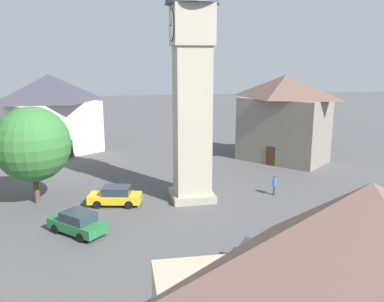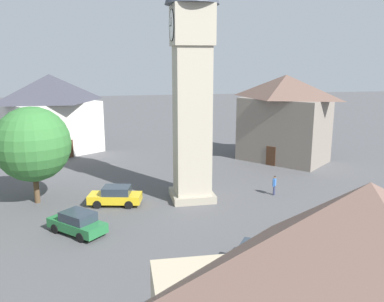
{
  "view_description": "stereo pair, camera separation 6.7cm",
  "coord_description": "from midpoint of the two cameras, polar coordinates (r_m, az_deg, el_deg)",
  "views": [
    {
      "loc": [
        -31.34,
        6.21,
        11.31
      ],
      "look_at": [
        0.0,
        0.0,
        4.06
      ],
      "focal_mm": 37.94,
      "sensor_mm": 36.0,
      "label": 1
    },
    {
      "loc": [
        -31.36,
        6.14,
        11.31
      ],
      "look_at": [
        0.0,
        0.0,
        4.06
      ],
      "focal_mm": 37.94,
      "sensor_mm": 36.0,
      "label": 2
    }
  ],
  "objects": [
    {
      "name": "ground_plane",
      "position": [
        33.89,
        -0.06,
        -6.7
      ],
      "size": [
        200.0,
        200.0,
        0.0
      ],
      "primitive_type": "plane",
      "color": "#4C4C4F"
    },
    {
      "name": "clock_tower",
      "position": [
        31.99,
        -0.06,
        15.57
      ],
      "size": [
        4.13,
        4.13,
        21.96
      ],
      "color": "gray",
      "rests_on": "ground"
    },
    {
      "name": "car_blue_kerb",
      "position": [
        26.51,
        16.1,
        -11.18
      ],
      "size": [
        4.11,
        4.11,
        1.53
      ],
      "color": "black",
      "rests_on": "ground"
    },
    {
      "name": "car_silver_kerb",
      "position": [
        22.9,
        8.65,
        -14.78
      ],
      "size": [
        4.37,
        3.68,
        1.53
      ],
      "color": "#2D5BB7",
      "rests_on": "ground"
    },
    {
      "name": "car_red_corner",
      "position": [
        28.21,
        -15.88,
        -9.68
      ],
      "size": [
        4.1,
        4.12,
        1.53
      ],
      "color": "#236B38",
      "rests_on": "ground"
    },
    {
      "name": "car_white_side",
      "position": [
        32.77,
        -10.77,
        -6.22
      ],
      "size": [
        2.55,
        4.4,
        1.53
      ],
      "color": "gold",
      "rests_on": "ground"
    },
    {
      "name": "pedestrian",
      "position": [
        35.18,
        11.44,
        -4.49
      ],
      "size": [
        0.45,
        0.4,
        1.69
      ],
      "color": "#2D3351",
      "rests_on": "ground"
    },
    {
      "name": "tree",
      "position": [
        34.07,
        -21.57,
        0.88
      ],
      "size": [
        5.91,
        5.91,
        7.77
      ],
      "color": "brown",
      "rests_on": "ground"
    },
    {
      "name": "building_shop_left",
      "position": [
        52.13,
        -19.22,
        5.01
      ],
      "size": [
        12.2,
        12.92,
        9.58
      ],
      "color": "beige",
      "rests_on": "ground"
    },
    {
      "name": "building_terrace_right",
      "position": [
        46.59,
        12.77,
        4.59
      ],
      "size": [
        11.12,
        10.73,
        9.66
      ],
      "color": "slate",
      "rests_on": "ground"
    }
  ]
}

